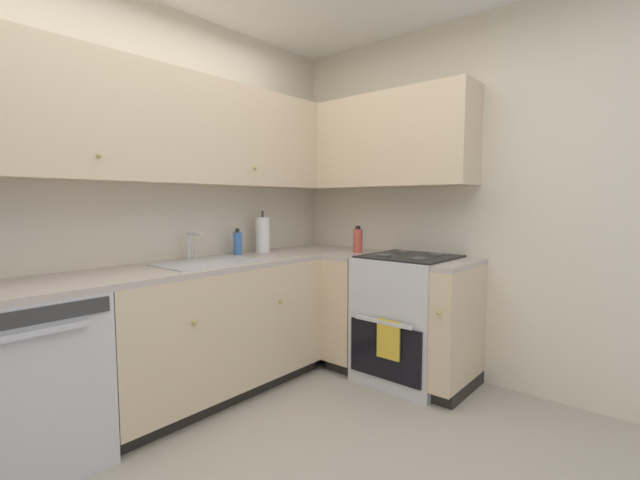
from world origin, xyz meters
name	(u,v)px	position (x,y,z in m)	size (l,w,h in m)	color
wall_back	(121,203)	(0.00, 1.43, 1.28)	(3.67, 0.05, 2.57)	beige
wall_right	(461,203)	(1.81, 0.00, 1.28)	(0.05, 2.91, 2.57)	beige
dishwasher	(26,382)	(-0.64, 1.11, 0.43)	(0.60, 0.63, 0.86)	silver
lower_cabinets_back	(212,330)	(0.42, 1.11, 0.43)	(1.52, 0.62, 0.86)	beige
countertop_back	(211,265)	(0.42, 1.11, 0.88)	(2.73, 0.60, 0.04)	#B7A89E
lower_cabinets_right	(392,317)	(1.49, 0.37, 0.43)	(0.62, 1.02, 0.86)	beige
countertop_right	(392,258)	(1.48, 0.37, 0.88)	(0.60, 1.02, 0.03)	#B7A89E
oven_range	(409,317)	(1.50, 0.24, 0.46)	(0.68, 0.62, 1.04)	silver
upper_cabinets_back	(173,129)	(0.26, 1.25, 1.75)	(2.41, 0.34, 0.69)	beige
upper_cabinets_right	(375,143)	(1.62, 0.63, 1.75)	(0.32, 1.56, 0.69)	beige
sink	(210,269)	(0.39, 1.08, 0.85)	(0.64, 0.40, 0.10)	#B7B7BC
faucet	(192,243)	(0.40, 1.28, 1.01)	(0.07, 0.16, 0.19)	silver
soap_bottle	(238,243)	(0.79, 1.29, 0.98)	(0.06, 0.06, 0.20)	#3F72BF
paper_towel_roll	(263,235)	(1.02, 1.27, 1.03)	(0.11, 0.11, 0.33)	white
oil_bottle	(358,240)	(1.48, 0.68, 0.99)	(0.07, 0.07, 0.21)	#BF4C3F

